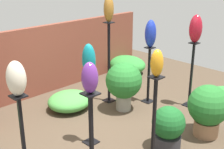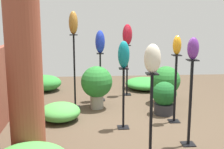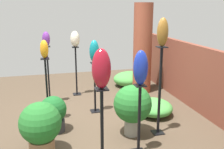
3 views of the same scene
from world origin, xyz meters
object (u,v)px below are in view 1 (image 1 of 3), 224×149
(art_vase_cobalt, at_px, (151,34))
(potted_plant_near_pillar, at_px, (168,127))
(potted_plant_mid_left, at_px, (124,82))
(pedestal_ruby, at_px, (191,78))
(pedestal_amber, at_px, (154,126))
(art_vase_ivory, at_px, (16,78))
(art_vase_ruby, at_px, (196,29))
(pedestal_teal, at_px, (90,113))
(potted_plant_front_left, at_px, (208,108))
(pedestal_ivory, at_px, (24,148))
(pedestal_bronze, at_px, (109,66))
(art_vase_bronze, at_px, (109,9))
(art_vase_violet, at_px, (90,78))
(pedestal_cobalt, at_px, (149,77))
(art_vase_amber, at_px, (157,63))
(art_vase_teal, at_px, (89,60))

(art_vase_cobalt, relative_size, potted_plant_near_pillar, 0.77)
(potted_plant_mid_left, bearing_deg, pedestal_ruby, -37.08)
(pedestal_amber, bearing_deg, art_vase_cobalt, 40.73)
(art_vase_ivory, bearing_deg, art_vase_ruby, -1.49)
(pedestal_teal, xyz_separation_m, potted_plant_front_left, (1.44, -1.11, -0.02))
(pedestal_amber, height_order, pedestal_teal, pedestal_amber)
(pedestal_ivory, relative_size, pedestal_teal, 1.14)
(pedestal_bronze, bearing_deg, potted_plant_near_pillar, -107.17)
(art_vase_bronze, relative_size, art_vase_violet, 1.44)
(potted_plant_near_pillar, bearing_deg, pedestal_cobalt, 49.06)
(pedestal_cobalt, height_order, potted_plant_mid_left, pedestal_cobalt)
(art_vase_amber, distance_m, potted_plant_front_left, 1.55)
(pedestal_bronze, relative_size, potted_plant_mid_left, 1.73)
(pedestal_cobalt, height_order, art_vase_ivory, art_vase_ivory)
(art_vase_cobalt, xyz_separation_m, art_vase_violet, (-2.56, -1.27, 0.15))
(art_vase_bronze, xyz_separation_m, art_vase_cobalt, (0.52, -0.56, -0.44))
(art_vase_violet, xyz_separation_m, potted_plant_mid_left, (1.97, 1.37, -0.96))
(art_vase_ivory, bearing_deg, potted_plant_front_left, -18.12)
(art_vase_ivory, bearing_deg, potted_plant_near_pillar, -18.95)
(pedestal_cobalt, distance_m, potted_plant_mid_left, 0.60)
(pedestal_cobalt, distance_m, art_vase_violet, 3.03)
(art_vase_amber, distance_m, potted_plant_mid_left, 1.93)
(pedestal_amber, bearing_deg, art_vase_violet, 176.98)
(pedestal_cobalt, xyz_separation_m, pedestal_ruby, (0.42, -0.67, 0.06))
(pedestal_bronze, bearing_deg, art_vase_ruby, -52.61)
(pedestal_amber, distance_m, art_vase_ivory, 1.85)
(art_vase_bronze, bearing_deg, pedestal_cobalt, -47.36)
(art_vase_bronze, distance_m, art_vase_amber, 2.17)
(art_vase_bronze, bearing_deg, pedestal_teal, -144.48)
(pedestal_amber, relative_size, potted_plant_near_pillar, 1.92)
(art_vase_cobalt, bearing_deg, art_vase_ivory, -169.07)
(art_vase_bronze, distance_m, potted_plant_mid_left, 1.34)
(pedestal_bronze, bearing_deg, art_vase_bronze, 45.00)
(art_vase_ivory, bearing_deg, pedestal_cobalt, 10.93)
(pedestal_ivory, distance_m, potted_plant_mid_left, 2.50)
(pedestal_bronze, xyz_separation_m, pedestal_cobalt, (0.52, -0.56, -0.22))
(pedestal_bronze, relative_size, art_vase_bronze, 3.31)
(pedestal_teal, relative_size, art_vase_violet, 3.30)
(pedestal_teal, bearing_deg, art_vase_amber, -76.19)
(pedestal_ivory, distance_m, art_vase_amber, 1.86)
(pedestal_teal, bearing_deg, art_vase_teal, 90.00)
(pedestal_amber, xyz_separation_m, art_vase_ruby, (1.96, 0.65, 0.90))
(pedestal_ivory, bearing_deg, potted_plant_near_pillar, -18.95)
(pedestal_ruby, bearing_deg, art_vase_amber, -161.52)
(pedestal_bronze, height_order, art_vase_violet, art_vase_violet)
(art_vase_bronze, xyz_separation_m, art_vase_violet, (-2.04, -1.83, -0.30))
(pedestal_cobalt, bearing_deg, art_vase_cobalt, 0.00)
(art_vase_teal, bearing_deg, pedestal_cobalt, 10.71)
(art_vase_ruby, bearing_deg, potted_plant_near_pillar, -159.12)
(art_vase_ivory, xyz_separation_m, art_vase_ruby, (3.42, -0.09, 0.06))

